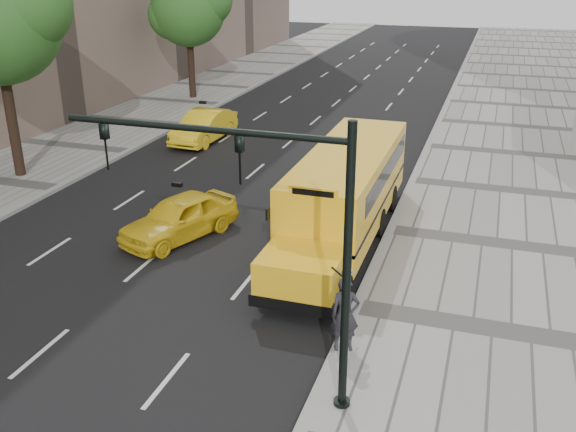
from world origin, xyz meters
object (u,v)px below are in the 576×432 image
(taxi_near, at_px, (179,217))
(traffic_signal, at_px, (279,229))
(school_bus, at_px, (346,188))
(pedestrian, at_px, (345,315))
(taxi_far, at_px, (204,126))
(tree_c, at_px, (189,8))

(taxi_near, bearing_deg, traffic_signal, -27.38)
(taxi_near, height_order, traffic_signal, traffic_signal)
(school_bus, xyz_separation_m, pedestrian, (1.65, -7.02, -0.66))
(taxi_far, relative_size, traffic_signal, 0.76)
(school_bus, height_order, taxi_near, school_bus)
(tree_c, bearing_deg, taxi_far, -61.34)
(taxi_near, distance_m, taxi_far, 12.30)
(tree_c, distance_m, school_bus, 24.37)
(taxi_far, relative_size, pedestrian, 2.53)
(taxi_near, height_order, pedestrian, pedestrian)
(school_bus, bearing_deg, pedestrian, -76.78)
(taxi_far, bearing_deg, school_bus, -41.70)
(school_bus, height_order, pedestrian, school_bus)
(traffic_signal, bearing_deg, school_bus, 94.35)
(tree_c, xyz_separation_m, school_bus, (14.91, -18.83, -4.12))
(taxi_near, xyz_separation_m, taxi_far, (-4.43, 11.48, 0.04))
(tree_c, xyz_separation_m, traffic_signal, (15.60, -27.92, -1.80))
(taxi_far, bearing_deg, tree_c, 121.06)
(taxi_far, xyz_separation_m, pedestrian, (11.46, -16.53, 0.31))
(taxi_near, distance_m, pedestrian, 8.67)
(pedestrian, bearing_deg, school_bus, 82.69)
(taxi_near, bearing_deg, school_bus, 42.24)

